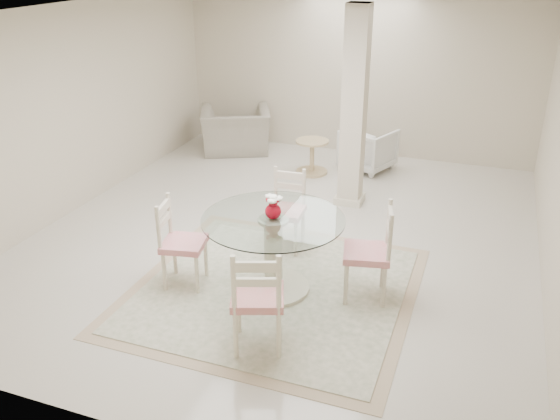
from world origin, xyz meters
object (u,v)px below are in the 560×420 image
(red_vase, at_px, (273,207))
(side_table, at_px, (312,158))
(armchair_white, at_px, (368,149))
(column, at_px, (354,109))
(dining_chair_west, at_px, (177,236))
(dining_chair_east, at_px, (374,246))
(recliner_taupe, at_px, (236,130))
(dining_chair_south, at_px, (257,293))
(dining_chair_north, at_px, (287,204))
(dining_table, at_px, (273,255))

(red_vase, distance_m, side_table, 3.63)
(red_vase, xyz_separation_m, armchair_white, (0.12, 3.99, -0.63))
(column, bearing_deg, red_vase, -94.03)
(dining_chair_west, distance_m, armchair_white, 4.36)
(dining_chair_east, distance_m, recliner_taupe, 5.05)
(dining_chair_east, distance_m, dining_chair_south, 1.44)
(dining_chair_south, bearing_deg, dining_chair_north, -97.76)
(armchair_white, bearing_deg, side_table, 53.11)
(side_table, bearing_deg, red_vase, -79.13)
(dining_chair_north, relative_size, dining_chair_south, 0.92)
(column, bearing_deg, dining_chair_west, -112.89)
(recliner_taupe, height_order, side_table, recliner_taupe)
(recliner_taupe, distance_m, armchair_white, 2.37)
(dining_table, bearing_deg, dining_chair_south, -77.09)
(column, distance_m, side_table, 1.67)
(column, distance_m, armchair_white, 1.74)
(dining_table, height_order, red_vase, red_vase)
(dining_chair_south, height_order, recliner_taupe, dining_chair_south)
(dining_chair_south, distance_m, armchair_white, 5.00)
(red_vase, xyz_separation_m, recliner_taupe, (-2.25, 4.07, -0.59))
(dining_chair_west, bearing_deg, dining_chair_north, -44.69)
(dining_table, height_order, dining_chair_north, dining_chair_north)
(recliner_taupe, bearing_deg, dining_chair_east, 105.29)
(dining_chair_west, height_order, dining_chair_south, dining_chair_south)
(dining_chair_east, bearing_deg, dining_chair_north, -135.15)
(column, relative_size, dining_chair_west, 2.50)
(column, relative_size, side_table, 4.97)
(column, xyz_separation_m, dining_table, (-0.18, -2.58, -0.92))
(dining_table, xyz_separation_m, dining_chair_north, (-0.21, 1.00, 0.13))
(armchair_white, bearing_deg, recliner_taupe, 18.99)
(column, distance_m, dining_chair_north, 1.81)
(dining_chair_north, bearing_deg, column, 72.22)
(dining_chair_north, distance_m, armchair_white, 3.02)
(dining_chair_east, xyz_separation_m, armchair_white, (-0.88, 3.77, -0.26))
(recliner_taupe, bearing_deg, dining_chair_north, 98.72)
(column, distance_m, recliner_taupe, 3.02)
(red_vase, bearing_deg, dining_table, 161.57)
(dining_chair_west, bearing_deg, armchair_white, -26.53)
(column, relative_size, red_vase, 10.67)
(column, height_order, dining_chair_west, column)
(dining_table, bearing_deg, dining_chair_west, -167.70)
(recliner_taupe, bearing_deg, side_table, 135.06)
(dining_chair_east, relative_size, dining_chair_north, 1.08)
(dining_chair_east, bearing_deg, side_table, -165.36)
(column, xyz_separation_m, recliner_taupe, (-2.43, 1.50, -0.97))
(dining_table, bearing_deg, armchair_white, 88.28)
(dining_chair_south, bearing_deg, dining_chair_east, -142.48)
(dining_chair_east, xyz_separation_m, dining_chair_north, (-1.21, 0.78, -0.04))
(dining_table, relative_size, recliner_taupe, 1.24)
(red_vase, xyz_separation_m, dining_chair_east, (1.00, 0.22, -0.36))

